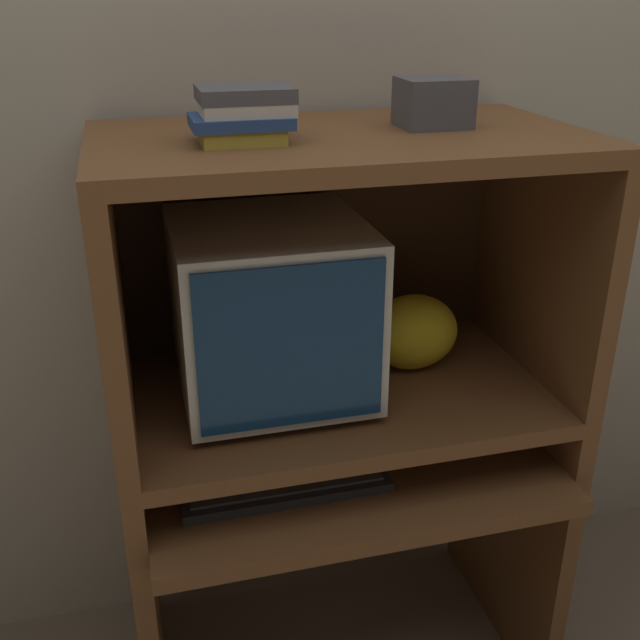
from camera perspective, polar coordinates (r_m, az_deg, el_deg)
name	(u,v)px	position (r m, az deg, el deg)	size (l,w,h in m)	color
wall_back	(302,133)	(1.82, -1.42, 14.08)	(6.00, 0.06, 2.60)	#B2A893
desk_base	(342,533)	(1.85, 1.72, -15.95)	(0.97, 0.63, 0.66)	brown
desk_monitor_shelf	(339,399)	(1.69, 1.44, -6.04)	(0.97, 0.56, 0.14)	brown
hutch_upper	(337,221)	(1.56, 1.27, 7.59)	(0.97, 0.56, 0.56)	brown
crt_monitor	(271,308)	(1.57, -3.78, 0.90)	(0.39, 0.41, 0.38)	beige
keyboard	(283,479)	(1.61, -2.82, -12.03)	(0.43, 0.17, 0.03)	#2D2D30
mouse	(407,458)	(1.68, 6.68, -10.43)	(0.06, 0.04, 0.03)	black
snack_bag	(412,332)	(1.74, 7.04, -0.90)	(0.21, 0.16, 0.18)	gold
book_stack	(243,113)	(1.39, -5.87, 15.42)	(0.18, 0.14, 0.10)	gold
storage_box	(433,103)	(1.56, 8.63, 16.05)	(0.14, 0.12, 0.09)	#4C4C51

